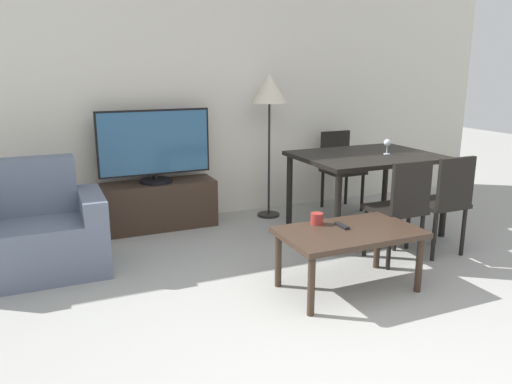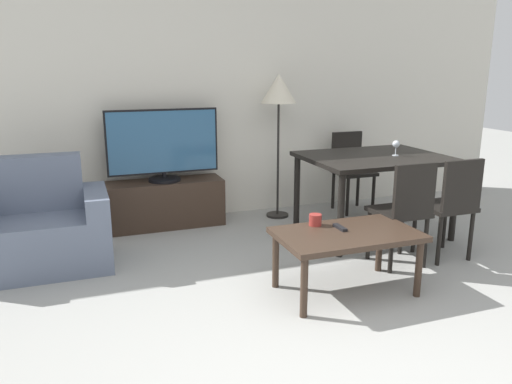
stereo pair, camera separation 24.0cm
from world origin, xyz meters
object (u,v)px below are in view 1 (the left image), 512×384
armchair (33,235)px  tv_stand (157,205)px  cup_white_near (317,219)px  wine_glass_left (387,144)px  tv (155,146)px  dining_chair_near (401,205)px  floor_lamp (269,94)px  remote_primary (342,226)px  dining_chair_near_right (444,199)px  dining_table (366,163)px  dining_chair_far (339,165)px  coffee_table (349,237)px

armchair → tv_stand: (1.14, 0.73, -0.08)m
cup_white_near → wine_glass_left: wine_glass_left is taller
tv → wine_glass_left: bearing=-25.8°
dining_chair_near → floor_lamp: bearing=104.2°
dining_chair_near → remote_primary: size_ratio=5.85×
dining_chair_near_right → tv: bearing=140.4°
tv → dining_chair_near: (1.62, -1.72, -0.34)m
dining_chair_near → dining_chair_near_right: size_ratio=1.00×
dining_chair_near → cup_white_near: size_ratio=9.45×
dining_table → dining_chair_far: dining_chair_far is taller
coffee_table → dining_chair_near_right: (1.13, 0.26, 0.09)m
tv_stand → dining_chair_far: 2.10m
dining_chair_near_right → floor_lamp: (-0.88, 1.65, 0.82)m
dining_chair_near_right → dining_chair_far: bearing=90.0°
tv_stand → dining_table: 2.11m
dining_chair_near_right → wine_glass_left: (-0.05, 0.74, 0.38)m
coffee_table → dining_chair_near_right: size_ratio=1.14×
dining_chair_near → tv_stand: bearing=133.3°
tv_stand → floor_lamp: bearing=-3.6°
armchair → wine_glass_left: size_ratio=7.39×
dining_table → armchair: bearing=176.6°
tv_stand → floor_lamp: size_ratio=0.76×
coffee_table → cup_white_near: cup_white_near is taller
tv_stand → cup_white_near: size_ratio=12.48×
dining_chair_near → wine_glass_left: 0.92m
tv → dining_table: (1.85, -0.91, -0.15)m
dining_table → dining_chair_near_right: dining_chair_near_right is taller
tv_stand → dining_chair_near_right: dining_chair_near_right is taller
dining_chair_near → floor_lamp: size_ratio=0.58×
tv → wine_glass_left: (2.03, -0.98, 0.04)m
dining_table → dining_chair_near_right: size_ratio=1.50×
dining_chair_near → dining_chair_far: same height
dining_table → dining_chair_near_right: bearing=-74.2°
armchair → floor_lamp: (2.35, 0.66, 1.00)m
coffee_table → remote_primary: 0.10m
floor_lamp → remote_primary: (-0.27, -1.83, -0.85)m
wine_glass_left → remote_primary: bearing=-139.9°
dining_chair_near → dining_chair_far: size_ratio=1.00×
dining_chair_near → wine_glass_left: wine_glass_left is taller
dining_chair_near → armchair: bearing=160.3°
remote_primary → cup_white_near: bearing=135.0°
cup_white_near → dining_chair_near_right: bearing=2.3°
tv_stand → dining_chair_far: dining_chair_far is taller
dining_table → dining_chair_far: (0.23, 0.81, -0.19)m
dining_chair_near_right → cup_white_near: size_ratio=9.45×
dining_table → dining_chair_near_right: 0.87m
armchair → dining_chair_far: armchair is taller
dining_chair_far → tv_stand: bearing=177.3°
cup_white_near → dining_chair_near: bearing=3.5°
dining_chair_near → floor_lamp: (-0.42, 1.65, 0.82)m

